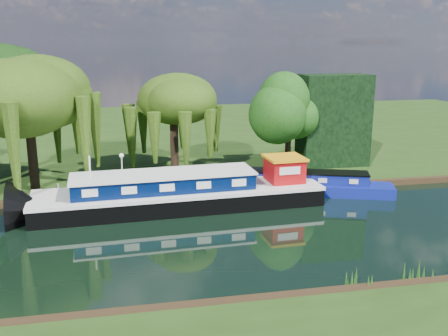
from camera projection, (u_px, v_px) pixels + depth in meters
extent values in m
plane|color=black|center=(115.00, 245.00, 28.27)|extent=(120.00, 120.00, 0.00)
cube|color=#1A340E|center=(118.00, 135.00, 60.55)|extent=(120.00, 52.00, 0.45)
cube|color=black|center=(180.00, 201.00, 34.53)|extent=(19.85, 5.42, 1.31)
cube|color=silver|center=(180.00, 190.00, 34.34)|extent=(19.96, 5.51, 0.24)
cube|color=#03123B|center=(164.00, 182.00, 33.92)|extent=(12.33, 3.79, 1.04)
cube|color=silver|center=(164.00, 174.00, 33.78)|extent=(12.56, 4.02, 0.13)
cube|color=#9E0B0F|center=(284.00, 170.00, 35.95)|extent=(2.53, 2.53, 1.64)
cube|color=orange|center=(285.00, 158.00, 35.73)|extent=(2.81, 2.81, 0.17)
cylinder|color=silver|center=(90.00, 175.00, 32.58)|extent=(0.11, 0.11, 2.62)
cube|color=navy|center=(306.00, 189.00, 37.81)|extent=(12.79, 6.15, 0.96)
cube|color=navy|center=(307.00, 178.00, 37.60)|extent=(8.99, 4.40, 0.80)
cube|color=black|center=(307.00, 172.00, 37.48)|extent=(9.13, 4.54, 0.11)
cube|color=silver|center=(262.00, 178.00, 37.22)|extent=(0.62, 0.26, 0.34)
cube|color=silver|center=(292.00, 179.00, 36.94)|extent=(0.62, 0.26, 0.34)
cube|color=silver|center=(323.00, 181.00, 36.65)|extent=(0.62, 0.26, 0.34)
cube|color=silver|center=(354.00, 182.00, 36.37)|extent=(0.62, 0.26, 0.34)
imported|color=silver|center=(279.00, 198.00, 36.84)|extent=(2.43, 2.19, 1.14)
cylinder|color=black|center=(32.00, 152.00, 36.91)|extent=(0.72, 0.72, 5.59)
ellipsoid|color=#2B420E|center=(27.00, 98.00, 35.92)|extent=(7.80, 7.80, 5.04)
cylinder|color=black|center=(174.00, 145.00, 42.22)|extent=(0.62, 0.62, 4.42)
ellipsoid|color=#2B420E|center=(173.00, 108.00, 41.44)|extent=(6.04, 6.04, 3.90)
cylinder|color=black|center=(30.00, 130.00, 41.01)|extent=(0.75, 0.75, 7.39)
ellipsoid|color=black|center=(27.00, 93.00, 40.28)|extent=(5.91, 5.91, 5.91)
cylinder|color=black|center=(288.00, 138.00, 42.62)|extent=(0.50, 0.50, 5.47)
ellipsoid|color=#174210|center=(289.00, 112.00, 42.07)|extent=(4.38, 4.38, 4.38)
cube|color=black|center=(333.00, 120.00, 44.10)|extent=(6.00, 3.00, 8.00)
cylinder|color=silver|center=(122.00, 172.00, 37.97)|extent=(0.10, 0.10, 2.20)
sphere|color=white|center=(121.00, 156.00, 37.66)|extent=(0.36, 0.36, 0.36)
cylinder|color=silver|center=(58.00, 191.00, 35.27)|extent=(0.16, 0.16, 1.00)
cylinder|color=silver|center=(157.00, 185.00, 36.60)|extent=(0.16, 0.16, 1.00)
cylinder|color=silver|center=(237.00, 181.00, 37.73)|extent=(0.16, 0.16, 1.00)
cone|color=#214713|center=(414.00, 273.00, 23.56)|extent=(1.20, 1.20, 1.10)
cone|color=#214713|center=(356.00, 280.00, 22.90)|extent=(1.20, 1.20, 1.10)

